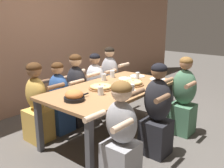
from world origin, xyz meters
TOP-DOWN VIEW (x-y plane):
  - ground_plane at (0.00, 0.00)m, footprint 18.00×18.00m
  - restaurant_back_panel at (0.00, 1.86)m, footprint 10.00×0.06m
  - dining_table at (0.00, 0.00)m, footprint 1.96×1.03m
  - pizza_board_main at (-0.16, 0.07)m, footprint 0.33×0.33m
  - pizza_board_second at (0.29, -0.14)m, footprint 0.33×0.33m
  - skillet_bowl at (-0.72, -0.01)m, footprint 0.36×0.25m
  - empty_plate_a at (0.77, 0.09)m, footprint 0.24×0.24m
  - empty_plate_b at (0.52, 0.16)m, footprint 0.20×0.20m
  - empty_plate_c at (-0.01, -0.27)m, footprint 0.23×0.23m
  - empty_plate_d at (0.81, -0.26)m, footprint 0.24×0.24m
  - drinking_glass_a at (-0.25, -0.36)m, footprint 0.07×0.07m
  - drinking_glass_b at (0.23, 0.36)m, footprint 0.08×0.08m
  - drinking_glass_c at (0.56, -0.05)m, footprint 0.06×0.06m
  - drinking_glass_d at (-0.11, -0.41)m, footprint 0.07×0.07m
  - drinking_glass_e at (-0.35, -0.10)m, footprint 0.07×0.07m
  - drinking_glass_f at (0.47, 0.38)m, footprint 0.08×0.08m
  - diner_far_midleft at (-0.36, 0.73)m, footprint 0.51×0.40m
  - diner_near_left at (-0.74, -0.73)m, footprint 0.51×0.40m
  - diner_near_right at (0.76, -0.73)m, footprint 0.51×0.40m
  - diner_far_center at (-0.00, 0.73)m, footprint 0.51×0.40m
  - diner_near_center at (-0.01, -0.73)m, footprint 0.51×0.40m
  - diner_far_right at (0.82, 0.73)m, footprint 0.51×0.40m
  - diner_far_left at (-0.74, 0.73)m, footprint 0.51×0.40m
  - diner_far_midright at (0.43, 0.73)m, footprint 0.51×0.40m

SIDE VIEW (x-z plane):
  - ground_plane at x=0.00m, z-range 0.00..0.00m
  - diner_far_midleft at x=-0.36m, z-range -0.05..1.02m
  - diner_far_midright at x=0.43m, z-range -0.05..1.06m
  - diner_near_left at x=-0.74m, z-range -0.04..1.07m
  - diner_far_left at x=-0.74m, z-range -0.04..1.08m
  - diner_far_center at x=0.00m, z-range -0.05..1.10m
  - diner_near_right at x=0.76m, z-range -0.05..1.11m
  - diner_far_right at x=0.82m, z-range -0.06..1.13m
  - diner_near_center at x=-0.01m, z-range -0.05..1.13m
  - dining_table at x=0.00m, z-range 0.30..1.05m
  - empty_plate_d at x=0.81m, z-range 0.75..0.76m
  - empty_plate_a at x=0.77m, z-range 0.75..0.76m
  - empty_plate_c at x=-0.01m, z-range 0.75..0.76m
  - empty_plate_b at x=0.52m, z-range 0.75..0.76m
  - pizza_board_main at x=-0.16m, z-range 0.75..0.80m
  - pizza_board_second at x=0.29m, z-range 0.75..0.81m
  - drinking_glass_b at x=0.23m, z-range 0.74..0.84m
  - drinking_glass_f at x=0.47m, z-range 0.74..0.85m
  - drinking_glass_e at x=-0.35m, z-range 0.75..0.86m
  - drinking_glass_c at x=0.56m, z-range 0.74..0.87m
  - skillet_bowl at x=-0.72m, z-range 0.74..0.87m
  - drinking_glass_a at x=-0.25m, z-range 0.75..0.89m
  - drinking_glass_d at x=-0.11m, z-range 0.75..0.89m
  - restaurant_back_panel at x=0.00m, z-range 0.00..3.20m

